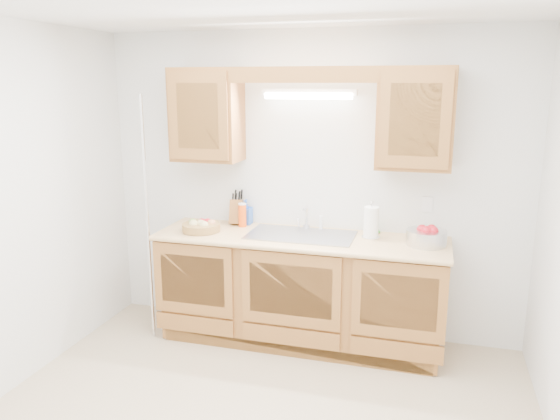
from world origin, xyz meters
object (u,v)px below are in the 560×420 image
(fruit_basket, at_px, (201,226))
(paper_towel, at_px, (371,223))
(apple_bowl, at_px, (427,236))
(knife_block, at_px, (237,211))

(fruit_basket, relative_size, paper_towel, 1.19)
(paper_towel, xyz_separation_m, apple_bowl, (0.42, -0.08, -0.05))
(fruit_basket, xyz_separation_m, knife_block, (0.20, 0.31, 0.07))
(fruit_basket, distance_m, apple_bowl, 1.78)
(fruit_basket, relative_size, apple_bowl, 0.94)
(fruit_basket, xyz_separation_m, apple_bowl, (1.78, 0.10, 0.02))
(fruit_basket, distance_m, paper_towel, 1.37)
(fruit_basket, height_order, knife_block, knife_block)
(knife_block, relative_size, apple_bowl, 0.81)
(fruit_basket, relative_size, knife_block, 1.16)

